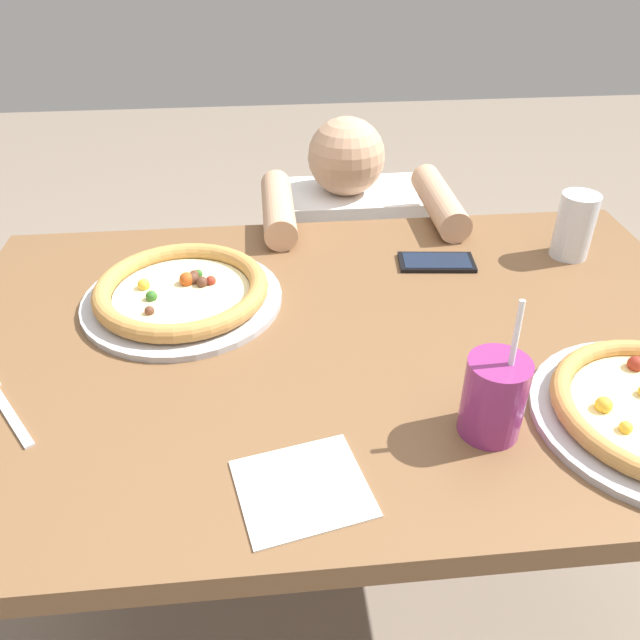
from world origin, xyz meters
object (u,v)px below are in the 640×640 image
at_px(water_cup_clear, 575,225).
at_px(cell_phone, 437,262).
at_px(pizza_far, 182,292).
at_px(drink_cup_colored, 494,397).
at_px(fork, 3,404).
at_px(diner_seated, 343,295).

relative_size(water_cup_clear, cell_phone, 0.85).
bearing_deg(pizza_far, water_cup_clear, 7.54).
bearing_deg(drink_cup_colored, cell_phone, 84.40).
height_order(pizza_far, cell_phone, pizza_far).
height_order(water_cup_clear, fork, water_cup_clear).
xyz_separation_m(water_cup_clear, cell_phone, (-0.28, -0.01, -0.06)).
bearing_deg(diner_seated, pizza_far, -124.81).
distance_m(drink_cup_colored, water_cup_clear, 0.58).
distance_m(drink_cup_colored, fork, 0.70).
bearing_deg(fork, water_cup_clear, 19.33).
distance_m(pizza_far, water_cup_clear, 0.78).
bearing_deg(pizza_far, fork, -133.58).
relative_size(pizza_far, water_cup_clear, 2.72).
xyz_separation_m(pizza_far, cell_phone, (0.50, 0.09, -0.02)).
height_order(drink_cup_colored, fork, drink_cup_colored).
bearing_deg(drink_cup_colored, diner_seated, 94.91).
bearing_deg(cell_phone, drink_cup_colored, -95.60).
relative_size(drink_cup_colored, fork, 1.19).
relative_size(water_cup_clear, diner_seated, 0.15).
xyz_separation_m(pizza_far, drink_cup_colored, (0.45, -0.37, 0.04)).
distance_m(water_cup_clear, diner_seated, 0.72).
xyz_separation_m(cell_phone, diner_seated, (-0.12, 0.44, -0.35)).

